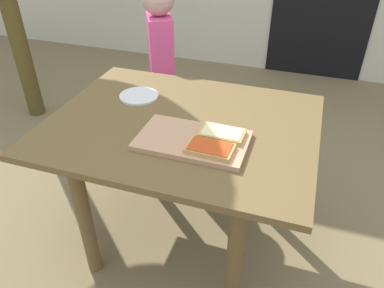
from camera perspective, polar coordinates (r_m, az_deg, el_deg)
name	(u,v)px	position (r m, az deg, el deg)	size (l,w,h in m)	color
ground_plane	(184,233)	(2.03, -1.30, -13.67)	(16.00, 16.00, 0.00)	olive
dining_table	(182,143)	(1.64, -1.57, 0.13)	(1.14, 0.89, 0.69)	brown
cutting_board	(192,140)	(1.44, 0.07, 0.55)	(0.43, 0.26, 0.02)	tan
pizza_slice_near_right	(210,148)	(1.36, 2.80, -0.68)	(0.18, 0.11, 0.02)	tan
pizza_slice_far_right	(222,133)	(1.45, 4.71, 1.67)	(0.18, 0.11, 0.02)	tan
plate_white_left	(139,96)	(1.80, -8.20, 7.39)	(0.19, 0.19, 0.01)	silver
child_left	(161,60)	(2.37, -4.80, 12.88)	(0.24, 0.28, 1.10)	#3C3156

